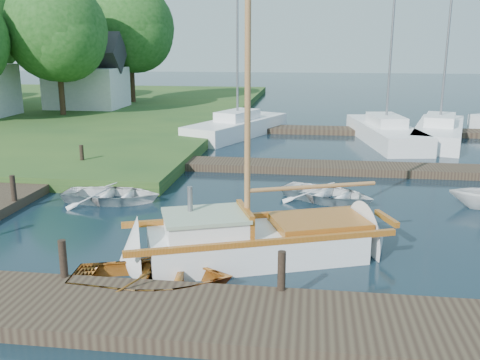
# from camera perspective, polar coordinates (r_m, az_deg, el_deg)

# --- Properties ---
(ground) EXTENTS (160.00, 160.00, 0.00)m
(ground) POSITION_cam_1_polar(r_m,az_deg,el_deg) (15.62, 0.00, -4.27)
(ground) COLOR black
(ground) RESTS_ON ground
(near_dock) EXTENTS (18.00, 2.20, 0.30)m
(near_dock) POSITION_cam_1_polar(r_m,az_deg,el_deg) (10.13, -4.73, -14.29)
(near_dock) COLOR #33261C
(near_dock) RESTS_ON ground
(left_dock) EXTENTS (2.20, 18.00, 0.30)m
(left_dock) POSITION_cam_1_polar(r_m,az_deg,el_deg) (20.03, -22.48, -0.73)
(left_dock) COLOR #33261C
(left_dock) RESTS_ON ground
(far_dock) EXTENTS (14.00, 1.60, 0.30)m
(far_dock) POSITION_cam_1_polar(r_m,az_deg,el_deg) (21.71, 7.57, 1.38)
(far_dock) COLOR #33261C
(far_dock) RESTS_ON ground
(pontoon) EXTENTS (30.00, 1.60, 0.30)m
(pontoon) POSITION_cam_1_polar(r_m,az_deg,el_deg) (32.06, 22.19, 4.65)
(pontoon) COLOR #33261C
(pontoon) RESTS_ON ground
(mooring_post_1) EXTENTS (0.16, 0.16, 0.80)m
(mooring_post_1) POSITION_cam_1_polar(r_m,az_deg,el_deg) (11.70, -18.35, -7.95)
(mooring_post_1) COLOR black
(mooring_post_1) RESTS_ON near_dock
(mooring_post_2) EXTENTS (0.16, 0.16, 0.80)m
(mooring_post_2) POSITION_cam_1_polar(r_m,az_deg,el_deg) (10.59, 4.46, -9.62)
(mooring_post_2) COLOR black
(mooring_post_2) RESTS_ON near_dock
(mooring_post_4) EXTENTS (0.16, 0.16, 0.80)m
(mooring_post_4) POSITION_cam_1_polar(r_m,az_deg,el_deg) (17.73, -23.03, -0.80)
(mooring_post_4) COLOR black
(mooring_post_4) RESTS_ON left_dock
(mooring_post_5) EXTENTS (0.16, 0.16, 0.80)m
(mooring_post_5) POSITION_cam_1_polar(r_m,az_deg,el_deg) (22.04, -16.52, 2.56)
(mooring_post_5) COLOR black
(mooring_post_5) RESTS_ON left_dock
(sailboat) EXTENTS (7.38, 4.35, 9.83)m
(sailboat) POSITION_cam_1_polar(r_m,az_deg,el_deg) (12.88, 2.36, -6.80)
(sailboat) COLOR white
(sailboat) RESTS_ON ground
(dinghy) EXTENTS (3.59, 2.71, 0.70)m
(dinghy) POSITION_cam_1_polar(r_m,az_deg,el_deg) (11.45, -9.34, -9.77)
(dinghy) COLOR brown
(dinghy) RESTS_ON ground
(tender_a) EXTENTS (3.19, 2.28, 0.66)m
(tender_a) POSITION_cam_1_polar(r_m,az_deg,el_deg) (17.78, -13.53, -1.23)
(tender_a) COLOR white
(tender_a) RESTS_ON ground
(tender_c) EXTENTS (3.83, 3.45, 0.65)m
(tender_c) POSITION_cam_1_polar(r_m,az_deg,el_deg) (17.64, 9.34, -1.16)
(tender_c) COLOR white
(tender_c) RESTS_ON ground
(marina_boat_0) EXTENTS (5.09, 8.06, 11.52)m
(marina_boat_0) POSITION_cam_1_polar(r_m,az_deg,el_deg) (29.60, -0.27, 5.83)
(marina_boat_0) COLOR white
(marina_boat_0) RESTS_ON ground
(marina_boat_2) EXTENTS (3.52, 8.55, 11.19)m
(marina_boat_2) POSITION_cam_1_polar(r_m,az_deg,el_deg) (28.76, 15.25, 5.05)
(marina_boat_2) COLOR white
(marina_boat_2) RESTS_ON ground
(marina_boat_3) EXTENTS (4.27, 8.50, 11.96)m
(marina_boat_3) POSITION_cam_1_polar(r_m,az_deg,el_deg) (29.77, 20.48, 4.97)
(marina_boat_3) COLOR white
(marina_boat_3) RESTS_ON ground
(house_c) EXTENTS (5.25, 4.00, 5.28)m
(house_c) POSITION_cam_1_polar(r_m,az_deg,el_deg) (40.07, -16.06, 10.42)
(house_c) COLOR silver
(house_c) RESTS_ON shore
(tree_3) EXTENTS (6.41, 6.38, 8.74)m
(tree_3) POSITION_cam_1_polar(r_m,az_deg,el_deg) (36.42, -18.96, 14.95)
(tree_3) COLOR #332114
(tree_3) RESTS_ON shore
(tree_7) EXTENTS (6.83, 6.83, 9.38)m
(tree_7) POSITION_cam_1_polar(r_m,az_deg,el_deg) (43.06, -11.65, 15.74)
(tree_7) COLOR #332114
(tree_7) RESTS_ON shore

